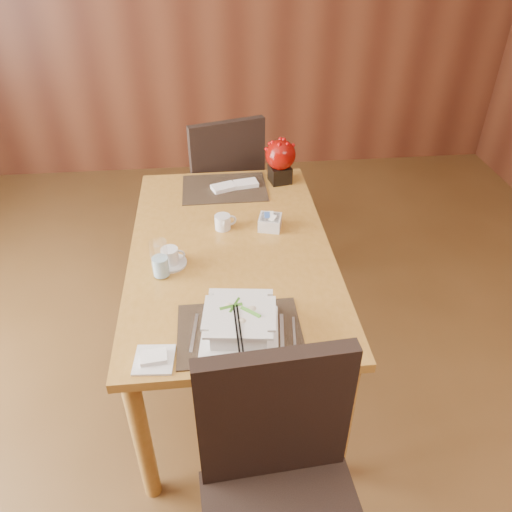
{
  "coord_description": "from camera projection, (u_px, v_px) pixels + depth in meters",
  "views": [
    {
      "loc": [
        -0.07,
        -1.25,
        2.04
      ],
      "look_at": [
        0.09,
        0.35,
        0.87
      ],
      "focal_mm": 35.0,
      "sensor_mm": 36.0,
      "label": 1
    }
  ],
  "objects": [
    {
      "name": "dining_table",
      "position": [
        231.0,
        263.0,
        2.31
      ],
      "size": [
        0.9,
        1.5,
        0.75
      ],
      "color": "#B37D31",
      "rests_on": "ground"
    },
    {
      "name": "napkins_far",
      "position": [
        236.0,
        185.0,
        2.69
      ],
      "size": [
        0.27,
        0.15,
        0.02
      ],
      "primitive_type": null,
      "rotation": [
        0.0,
        0.0,
        0.25
      ],
      "color": "white",
      "rests_on": "dining_table"
    },
    {
      "name": "placemat_near",
      "position": [
        240.0,
        332.0,
        1.81
      ],
      "size": [
        0.45,
        0.33,
        0.01
      ],
      "primitive_type": "cube",
      "color": "black",
      "rests_on": "dining_table"
    },
    {
      "name": "coffee_cup",
      "position": [
        170.0,
        258.0,
        2.13
      ],
      "size": [
        0.14,
        0.14,
        0.08
      ],
      "rotation": [
        0.0,
        0.0,
        -0.03
      ],
      "color": "silver",
      "rests_on": "dining_table"
    },
    {
      "name": "creamer_jug",
      "position": [
        223.0,
        222.0,
        2.36
      ],
      "size": [
        0.11,
        0.11,
        0.07
      ],
      "primitive_type": null,
      "rotation": [
        0.0,
        0.0,
        0.19
      ],
      "color": "silver",
      "rests_on": "dining_table"
    },
    {
      "name": "placemat_far",
      "position": [
        224.0,
        188.0,
        2.7
      ],
      "size": [
        0.45,
        0.33,
        0.01
      ],
      "primitive_type": "cube",
      "color": "black",
      "rests_on": "dining_table"
    },
    {
      "name": "far_chair",
      "position": [
        222.0,
        183.0,
        3.13
      ],
      "size": [
        0.58,
        0.59,
        1.01
      ],
      "rotation": [
        0.0,
        0.0,
        3.43
      ],
      "color": "black",
      "rests_on": "ground"
    },
    {
      "name": "sugar_caddy",
      "position": [
        270.0,
        222.0,
        2.36
      ],
      "size": [
        0.13,
        0.13,
        0.06
      ],
      "primitive_type": "cube",
      "rotation": [
        0.0,
        0.0,
        -0.26
      ],
      "color": "silver",
      "rests_on": "dining_table"
    },
    {
      "name": "soup_setting",
      "position": [
        240.0,
        324.0,
        1.77
      ],
      "size": [
        0.3,
        0.3,
        0.11
      ],
      "rotation": [
        0.0,
        0.0,
        -0.12
      ],
      "color": "silver",
      "rests_on": "dining_table"
    },
    {
      "name": "near_chair",
      "position": [
        282.0,
        491.0,
        1.5
      ],
      "size": [
        0.52,
        0.52,
        1.05
      ],
      "rotation": [
        0.0,
        0.0,
        0.07
      ],
      "color": "black",
      "rests_on": "ground"
    },
    {
      "name": "water_glass",
      "position": [
        160.0,
        259.0,
        2.03
      ],
      "size": [
        0.09,
        0.09,
        0.17
      ],
      "primitive_type": "cylinder",
      "rotation": [
        0.0,
        0.0,
        0.3
      ],
      "color": "white",
      "rests_on": "dining_table"
    },
    {
      "name": "bread_plate",
      "position": [
        154.0,
        360.0,
        1.7
      ],
      "size": [
        0.15,
        0.15,
        0.01
      ],
      "primitive_type": "cube",
      "rotation": [
        0.0,
        0.0,
        -0.08
      ],
      "color": "silver",
      "rests_on": "dining_table"
    },
    {
      "name": "ground",
      "position": [
        244.0,
        462.0,
        2.21
      ],
      "size": [
        6.0,
        6.0,
        0.0
      ],
      "primitive_type": "plane",
      "color": "brown",
      "rests_on": "ground"
    },
    {
      "name": "berry_decor",
      "position": [
        280.0,
        159.0,
        2.68
      ],
      "size": [
        0.16,
        0.16,
        0.24
      ],
      "rotation": [
        0.0,
        0.0,
        0.19
      ],
      "color": "black",
      "rests_on": "dining_table"
    }
  ]
}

